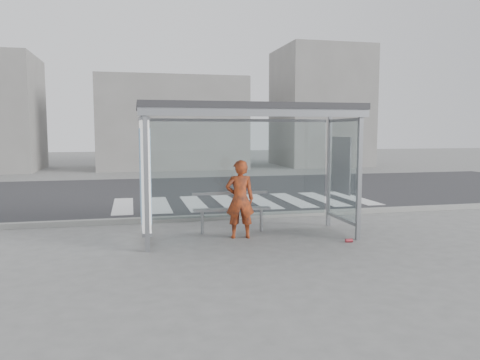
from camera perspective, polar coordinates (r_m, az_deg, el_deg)
name	(u,v)px	position (r m, az deg, el deg)	size (l,w,h in m)	color
ground	(249,237)	(9.36, 1.08, -6.97)	(80.00, 80.00, 0.00)	slate
road	(199,192)	(16.14, -5.02, -1.47)	(30.00, 10.00, 0.01)	#28282A
curb	(229,217)	(11.21, -1.37, -4.48)	(30.00, 0.18, 0.12)	gray
crosswalk	(244,202)	(13.89, 0.53, -2.67)	(7.55, 3.00, 0.00)	silver
bus_shelter	(230,137)	(9.10, -1.27, 5.26)	(4.25, 1.65, 2.62)	gray
building_center	(171,124)	(26.94, -8.39, 6.82)	(8.00, 5.00, 5.00)	slate
building_right	(320,108)	(29.13, 9.72, 8.70)	(5.00, 5.00, 7.00)	slate
person	(240,199)	(9.15, -0.01, -2.36)	(0.56, 0.37, 1.54)	#E64015
bench	(232,209)	(9.70, -1.01, -3.51)	(1.61, 0.29, 0.83)	gray
soda_can	(349,241)	(9.15, 13.15, -7.20)	(0.07, 0.07, 0.13)	#CD3C49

